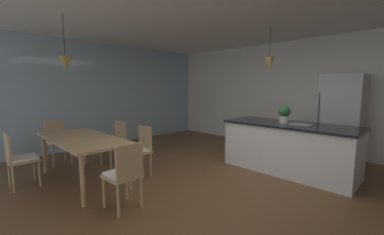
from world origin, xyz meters
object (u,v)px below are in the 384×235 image
kitchen_island (288,147)px  chair_far_right (139,149)px  chair_window_end (57,141)px  chair_far_left (115,141)px  chair_near_left (19,158)px  chair_kitchen_end (124,173)px  refrigerator (341,119)px  potted_plant_on_island (284,114)px  dining_table (82,141)px

kitchen_island → chair_far_right: bearing=-130.8°
chair_far_right → chair_window_end: bearing=-155.5°
chair_far_left → kitchen_island: kitchen_island is taller
chair_near_left → chair_kitchen_end: (1.77, 0.81, 0.00)m
chair_kitchen_end → refrigerator: size_ratio=0.48×
kitchen_island → chair_window_end: bearing=-141.0°
chair_near_left → chair_far_left: (-0.00, 1.61, 0.00)m
chair_far_left → potted_plant_on_island: potted_plant_on_island is taller
chair_window_end → kitchen_island: kitchen_island is taller
chair_near_left → chair_far_left: bearing=90.2°
chair_far_right → dining_table: bearing=-118.4°
chair_near_left → chair_far_right: size_ratio=1.00×
dining_table → chair_near_left: chair_near_left is taller
chair_kitchen_end → chair_near_left: bearing=-155.5°
chair_near_left → chair_window_end: bearing=138.4°
chair_window_end → chair_far_left: 1.20m
dining_table → chair_far_right: (0.43, 0.80, -0.20)m
refrigerator → potted_plant_on_island: bearing=-114.1°
dining_table → kitchen_island: kitchen_island is taller
chair_far_left → potted_plant_on_island: 3.34m
chair_window_end → chair_near_left: (0.90, -0.80, 0.00)m
chair_window_end → refrigerator: refrigerator is taller
dining_table → kitchen_island: 3.64m
chair_window_end → chair_far_right: (1.77, 0.81, 0.00)m
chair_near_left → potted_plant_on_island: 4.51m
chair_near_left → chair_far_left: same height
chair_far_left → refrigerator: size_ratio=0.48×
chair_far_right → refrigerator: 4.15m
chair_far_right → kitchen_island: size_ratio=0.38×
chair_kitchen_end → dining_table: bearing=-179.9°
chair_window_end → chair_far_left: same height
potted_plant_on_island → chair_far_left: bearing=-140.9°
chair_far_right → potted_plant_on_island: (1.68, 2.07, 0.60)m
chair_kitchen_end → chair_far_left: bearing=155.7°
chair_window_end → chair_far_left: bearing=42.0°
dining_table → kitchen_island: size_ratio=0.84×
chair_far_left → dining_table: bearing=-61.4°
kitchen_island → potted_plant_on_island: bearing=180.0°
chair_window_end → chair_far_right: same height
dining_table → chair_kitchen_end: chair_kitchen_end is taller
dining_table → chair_far_right: size_ratio=2.21×
chair_window_end → kitchen_island: (3.56, 2.88, -0.01)m
chair_far_right → chair_far_left: bearing=-180.0°
chair_far_right → kitchen_island: 2.74m
chair_near_left → chair_far_right: bearing=61.6°
dining_table → chair_far_left: bearing=118.6°
kitchen_island → potted_plant_on_island: potted_plant_on_island is taller
chair_far_right → kitchen_island: kitchen_island is taller
chair_kitchen_end → potted_plant_on_island: potted_plant_on_island is taller
chair_far_left → refrigerator: refrigerator is taller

